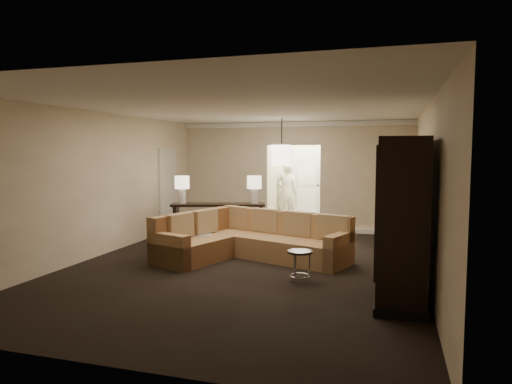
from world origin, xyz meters
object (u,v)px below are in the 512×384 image
(console_table, at_px, (218,218))
(armoire, at_px, (401,224))
(sectional_sofa, at_px, (248,240))
(drink_table, at_px, (300,259))
(coffee_table, at_px, (186,242))
(person, at_px, (286,189))

(console_table, relative_size, armoire, 1.00)
(sectional_sofa, xyz_separation_m, drink_table, (1.25, -1.24, -0.00))
(sectional_sofa, height_order, drink_table, sectional_sofa)
(sectional_sofa, relative_size, drink_table, 7.25)
(sectional_sofa, bearing_deg, armoire, -14.21)
(coffee_table, relative_size, person, 0.70)
(sectional_sofa, bearing_deg, drink_table, -26.03)
(sectional_sofa, relative_size, person, 1.84)
(armoire, bearing_deg, console_table, 139.15)
(console_table, height_order, armoire, armoire)
(sectional_sofa, xyz_separation_m, person, (-0.31, 4.61, 0.61))
(sectional_sofa, distance_m, person, 4.66)
(coffee_table, height_order, drink_table, drink_table)
(console_table, xyz_separation_m, armoire, (3.99, -3.45, 0.56))
(coffee_table, xyz_separation_m, armoire, (4.09, -1.90, 0.84))
(console_table, xyz_separation_m, person, (0.95, 2.94, 0.46))
(armoire, distance_m, drink_table, 1.73)
(armoire, bearing_deg, drink_table, 160.14)
(armoire, xyz_separation_m, drink_table, (-1.48, 0.54, -0.71))
(sectional_sofa, bearing_deg, person, 112.74)
(coffee_table, xyz_separation_m, console_table, (0.10, 1.55, 0.28))
(drink_table, bearing_deg, armoire, -19.86)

